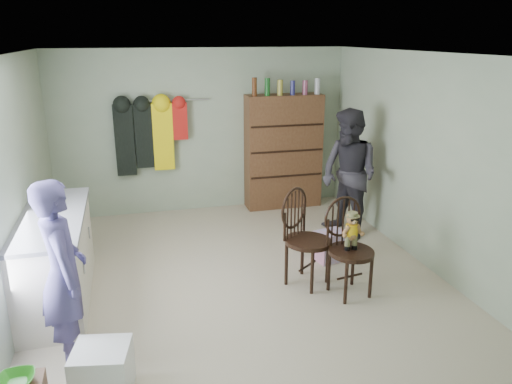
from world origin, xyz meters
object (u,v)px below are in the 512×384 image
object	(u,v)px
counter	(56,258)
dresser	(283,151)
chair_far	(303,234)
chair_front	(349,240)

from	to	relation	value
counter	dresser	distance (m)	3.96
counter	chair_far	bearing A→B (deg)	-6.54
chair_far	counter	bearing A→B (deg)	136.24
chair_far	dresser	size ratio (longest dim) A/B	0.53
chair_far	chair_front	bearing A→B (deg)	-78.35
counter	dresser	xyz separation A→B (m)	(3.20, 2.30, 0.44)
counter	chair_front	distance (m)	3.07
chair_far	dresser	bearing A→B (deg)	39.96
counter	chair_far	world-z (taller)	chair_far
chair_front	chair_far	world-z (taller)	chair_far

